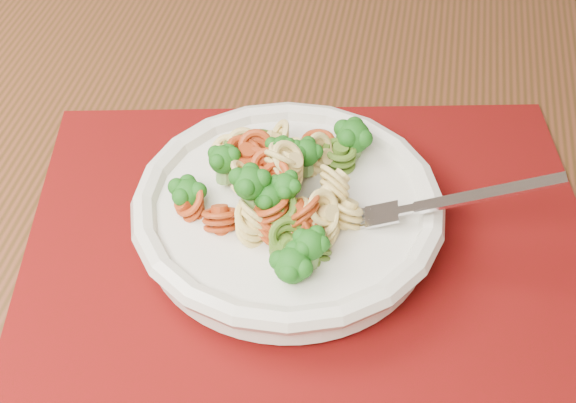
% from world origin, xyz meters
% --- Properties ---
extents(dining_table, '(1.67, 1.20, 0.72)m').
position_xyz_m(dining_table, '(0.38, 0.66, 0.64)').
color(dining_table, '#562B18').
rests_on(dining_table, ground).
extents(placemat, '(0.55, 0.48, 0.00)m').
position_xyz_m(placemat, '(0.37, 0.55, 0.72)').
color(placemat, '#65040B').
rests_on(placemat, dining_table).
extents(pasta_bowl, '(0.25, 0.25, 0.05)m').
position_xyz_m(pasta_bowl, '(0.35, 0.55, 0.75)').
color(pasta_bowl, beige).
rests_on(pasta_bowl, placemat).
extents(pasta_broccoli_heap, '(0.21, 0.21, 0.06)m').
position_xyz_m(pasta_broccoli_heap, '(0.35, 0.55, 0.77)').
color(pasta_broccoli_heap, '#D8C26B').
rests_on(pasta_broccoli_heap, pasta_bowl).
extents(fork, '(0.18, 0.07, 0.08)m').
position_xyz_m(fork, '(0.42, 0.55, 0.77)').
color(fork, silver).
rests_on(fork, pasta_bowl).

